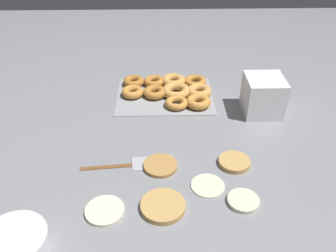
{
  "coord_description": "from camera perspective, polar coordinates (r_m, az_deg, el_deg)",
  "views": [
    {
      "loc": [
        0.03,
        0.81,
        0.71
      ],
      "look_at": [
        0.01,
        -0.14,
        0.04
      ],
      "focal_mm": 38.0,
      "sensor_mm": 36.0,
      "label": 1
    }
  ],
  "objects": [
    {
      "name": "spatula",
      "position": [
        1.07,
        -4.09,
        -6.11
      ],
      "size": [
        0.28,
        0.07,
        0.01
      ],
      "rotation": [
        0.0,
        0.0,
        3.23
      ],
      "color": "brown",
      "rests_on": "ground_plane"
    },
    {
      "name": "container_stack",
      "position": [
        1.31,
        15.0,
        4.75
      ],
      "size": [
        0.13,
        0.14,
        0.14
      ],
      "color": "white",
      "rests_on": "ground_plane"
    },
    {
      "name": "ground_plane",
      "position": [
        1.08,
        0.54,
        -5.91
      ],
      "size": [
        3.0,
        3.0,
        0.0
      ],
      "primitive_type": "plane",
      "color": "gray"
    },
    {
      "name": "pancake_1",
      "position": [
        0.98,
        11.97,
        -11.65
      ],
      "size": [
        0.08,
        0.08,
        0.01
      ],
      "primitive_type": "cylinder",
      "color": "beige",
      "rests_on": "ground_plane"
    },
    {
      "name": "pancake_0",
      "position": [
        0.94,
        -0.82,
        -12.71
      ],
      "size": [
        0.12,
        0.12,
        0.02
      ],
      "primitive_type": "cylinder",
      "color": "tan",
      "rests_on": "ground_plane"
    },
    {
      "name": "pancake_2",
      "position": [
        1.06,
        -1.22,
        -6.37
      ],
      "size": [
        0.1,
        0.1,
        0.01
      ],
      "primitive_type": "cylinder",
      "color": "#B27F42",
      "rests_on": "ground_plane"
    },
    {
      "name": "donut_tray",
      "position": [
        1.4,
        0.34,
        5.71
      ],
      "size": [
        0.37,
        0.29,
        0.04
      ],
      "color": "#93969B",
      "rests_on": "ground_plane"
    },
    {
      "name": "batter_bowl",
      "position": [
        0.92,
        -23.4,
        -16.9
      ],
      "size": [
        0.15,
        0.15,
        0.05
      ],
      "color": "white",
      "rests_on": "ground_plane"
    },
    {
      "name": "pancake_5",
      "position": [
        1.01,
        6.4,
        -9.4
      ],
      "size": [
        0.09,
        0.09,
        0.01
      ],
      "primitive_type": "cylinder",
      "color": "beige",
      "rests_on": "ground_plane"
    },
    {
      "name": "pancake_4",
      "position": [
        0.95,
        -10.12,
        -13.24
      ],
      "size": [
        0.1,
        0.1,
        0.01
      ],
      "primitive_type": "cylinder",
      "color": "beige",
      "rests_on": "ground_plane"
    },
    {
      "name": "pancake_3",
      "position": [
        1.09,
        10.58,
        -5.72
      ],
      "size": [
        0.09,
        0.09,
        0.02
      ],
      "primitive_type": "cylinder",
      "color": "tan",
      "rests_on": "ground_plane"
    }
  ]
}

